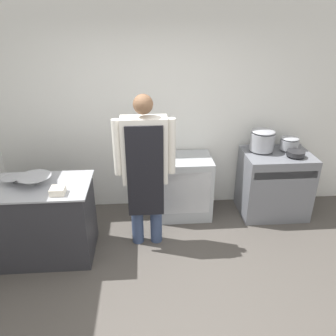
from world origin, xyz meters
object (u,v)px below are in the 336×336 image
stove (274,184)px  saute_pan (296,153)px  stock_pot (262,140)px  mixing_bowl (35,180)px  plastic_tub (58,191)px  fridge_unit (185,186)px  person_cook (145,164)px  sauce_pot (289,143)px

stove → saute_pan: (0.18, -0.11, 0.49)m
stock_pot → saute_pan: size_ratio=1.38×
mixing_bowl → saute_pan: mixing_bowl is taller
stove → plastic_tub: size_ratio=6.43×
fridge_unit → mixing_bowl: mixing_bowl is taller
fridge_unit → person_cook: size_ratio=0.46×
saute_pan → sauce_pot: 0.23m
plastic_tub → saute_pan: bearing=15.5°
mixing_bowl → plastic_tub: size_ratio=2.48×
stock_pot → sauce_pot: stock_pot is taller
fridge_unit → person_cook: 1.01m
person_cook → sauce_pot: person_cook is taller
stock_pot → saute_pan: (0.37, -0.22, -0.11)m
saute_pan → mixing_bowl: bearing=-169.8°
person_cook → mixing_bowl: size_ratio=5.18×
mixing_bowl → stove: bearing=12.9°
person_cook → plastic_tub: 0.95m
saute_pan → stock_pot: bearing=149.4°
fridge_unit → stock_pot: (1.02, 0.05, 0.63)m
sauce_pot → stock_pot: bearing=180.0°
stove → sauce_pot: (0.18, 0.11, 0.55)m
fridge_unit → plastic_tub: bearing=-146.0°
fridge_unit → person_cook: bearing=-131.0°
mixing_bowl → stock_pot: 2.83m
stove → person_cook: (-1.75, -0.54, 0.60)m
stove → stock_pot: bearing=150.6°
plastic_tub → sauce_pot: 2.98m
fridge_unit → mixing_bowl: bearing=-156.7°
plastic_tub → saute_pan: 2.91m
person_cook → sauce_pot: 2.03m
plastic_tub → stove: bearing=18.7°
person_cook → sauce_pot: (1.92, 0.66, -0.05)m
fridge_unit → stock_pot: size_ratio=2.68×
stove → stock_pot: size_ratio=2.89×
stove → saute_pan: bearing=-31.9°
fridge_unit → stove: bearing=-2.8°
fridge_unit → mixing_bowl: 1.92m
stock_pot → person_cook: bearing=-157.0°
person_cook → saute_pan: bearing=12.7°
fridge_unit → sauce_pot: bearing=2.1°
plastic_tub → sauce_pot: (2.80, 1.00, 0.06)m
mixing_bowl → saute_pan: size_ratio=1.54×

